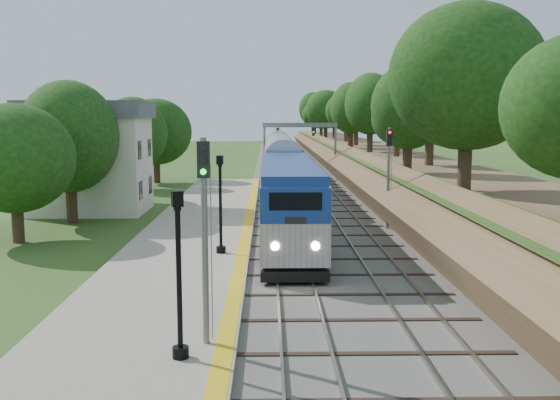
{
  "coord_description": "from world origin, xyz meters",
  "views": [
    {
      "loc": [
        -1.09,
        -15.18,
        6.94
      ],
      "look_at": [
        -0.5,
        15.53,
        2.8
      ],
      "focal_mm": 40.0,
      "sensor_mm": 36.0,
      "label": 1
    }
  ],
  "objects_px": {
    "station_building": "(89,156)",
    "lamppost_far": "(221,210)",
    "signal_farside": "(389,167)",
    "signal_gantry": "(300,135)",
    "lamppost_mid": "(179,285)",
    "signal_platform": "(204,219)",
    "train": "(276,149)"
  },
  "relations": [
    {
      "from": "station_building",
      "to": "signal_farside",
      "type": "bearing_deg",
      "value": -20.99
    },
    {
      "from": "station_building",
      "to": "lamppost_far",
      "type": "relative_size",
      "value": 1.83
    },
    {
      "from": "signal_gantry",
      "to": "signal_platform",
      "type": "xyz_separation_m",
      "value": [
        -5.37,
        -52.68,
        -0.77
      ]
    },
    {
      "from": "signal_platform",
      "to": "lamppost_mid",
      "type": "bearing_deg",
      "value": -118.04
    },
    {
      "from": "signal_gantry",
      "to": "signal_farside",
      "type": "distance_m",
      "value": 32.96
    },
    {
      "from": "station_building",
      "to": "signal_gantry",
      "type": "height_order",
      "value": "station_building"
    },
    {
      "from": "station_building",
      "to": "signal_farside",
      "type": "distance_m",
      "value": 21.63
    },
    {
      "from": "station_building",
      "to": "lamppost_far",
      "type": "distance_m",
      "value": 18.94
    },
    {
      "from": "signal_gantry",
      "to": "signal_farside",
      "type": "xyz_separation_m",
      "value": [
        3.73,
        -32.74,
        -0.95
      ]
    },
    {
      "from": "lamppost_mid",
      "to": "lamppost_far",
      "type": "xyz_separation_m",
      "value": [
        0.12,
        13.21,
        0.05
      ]
    },
    {
      "from": "lamppost_mid",
      "to": "signal_platform",
      "type": "distance_m",
      "value": 2.05
    },
    {
      "from": "signal_gantry",
      "to": "lamppost_mid",
      "type": "relative_size",
      "value": 1.82
    },
    {
      "from": "lamppost_far",
      "to": "signal_farside",
      "type": "relative_size",
      "value": 0.77
    },
    {
      "from": "station_building",
      "to": "signal_gantry",
      "type": "bearing_deg",
      "value": 56.62
    },
    {
      "from": "signal_platform",
      "to": "lamppost_far",
      "type": "bearing_deg",
      "value": 92.26
    },
    {
      "from": "station_building",
      "to": "train",
      "type": "bearing_deg",
      "value": 73.15
    },
    {
      "from": "signal_farside",
      "to": "signal_gantry",
      "type": "bearing_deg",
      "value": 96.5
    },
    {
      "from": "lamppost_far",
      "to": "station_building",
      "type": "bearing_deg",
      "value": 124.25
    },
    {
      "from": "lamppost_mid",
      "to": "signal_gantry",
      "type": "bearing_deg",
      "value": 83.67
    },
    {
      "from": "signal_farside",
      "to": "signal_platform",
      "type": "bearing_deg",
      "value": -114.53
    },
    {
      "from": "signal_farside",
      "to": "train",
      "type": "bearing_deg",
      "value": 96.55
    },
    {
      "from": "signal_gantry",
      "to": "train",
      "type": "xyz_separation_m",
      "value": [
        -2.47,
        21.22,
        -2.63
      ]
    },
    {
      "from": "signal_gantry",
      "to": "lamppost_far",
      "type": "height_order",
      "value": "signal_gantry"
    },
    {
      "from": "station_building",
      "to": "lamppost_far",
      "type": "xyz_separation_m",
      "value": [
        10.62,
        -15.6,
        -1.61
      ]
    },
    {
      "from": "signal_gantry",
      "to": "lamppost_far",
      "type": "distance_m",
      "value": 41.08
    },
    {
      "from": "station_building",
      "to": "signal_platform",
      "type": "relative_size",
      "value": 1.44
    },
    {
      "from": "signal_gantry",
      "to": "lamppost_mid",
      "type": "distance_m",
      "value": 54.18
    },
    {
      "from": "lamppost_mid",
      "to": "signal_platform",
      "type": "height_order",
      "value": "signal_platform"
    },
    {
      "from": "lamppost_mid",
      "to": "lamppost_far",
      "type": "relative_size",
      "value": 0.98
    },
    {
      "from": "signal_platform",
      "to": "signal_gantry",
      "type": "bearing_deg",
      "value": 84.18
    },
    {
      "from": "lamppost_far",
      "to": "signal_farside",
      "type": "xyz_separation_m",
      "value": [
        9.58,
        7.85,
        1.39
      ]
    },
    {
      "from": "train",
      "to": "lamppost_far",
      "type": "distance_m",
      "value": 61.9
    }
  ]
}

